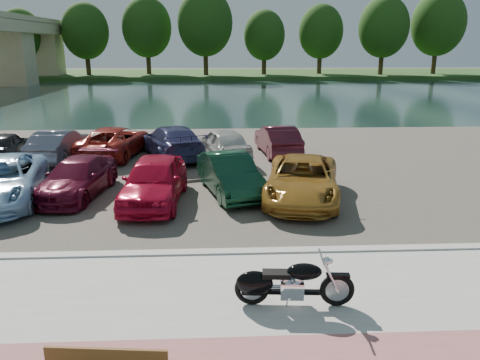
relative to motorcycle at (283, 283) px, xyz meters
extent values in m
plane|color=#595447|center=(0.14, 0.47, -0.56)|extent=(200.00, 200.00, 0.00)
cube|color=#AEABA4|center=(0.14, -0.53, -0.51)|extent=(60.00, 6.00, 0.10)
cube|color=#AEABA4|center=(0.14, 2.47, -0.49)|extent=(60.00, 0.30, 0.14)
cube|color=#454038|center=(0.14, 11.47, -0.54)|extent=(60.00, 18.00, 0.04)
cube|color=#192E2D|center=(0.14, 40.47, -0.56)|extent=(120.00, 40.00, 0.00)
cube|color=#244819|center=(0.14, 72.47, -0.26)|extent=(120.00, 24.00, 0.60)
cube|color=tan|center=(-27.86, 54.47, 3.04)|extent=(6.00, 4.00, 7.20)
cube|color=tan|center=(-27.86, 66.47, 3.04)|extent=(6.00, 4.00, 7.20)
cylinder|color=#312512|center=(-29.86, 65.07, 2.29)|extent=(0.70, 0.70, 4.50)
ellipsoid|color=#19390F|center=(-29.86, 65.07, 5.89)|extent=(6.30, 6.30, 7.56)
cylinder|color=#312512|center=(-20.86, 66.47, 2.51)|extent=(0.70, 0.70, 4.95)
ellipsoid|color=#19390F|center=(-20.86, 66.47, 6.47)|extent=(6.93, 6.93, 8.32)
cylinder|color=#312512|center=(-11.86, 67.87, 2.74)|extent=(0.70, 0.70, 5.40)
ellipsoid|color=#19390F|center=(-11.86, 67.87, 7.06)|extent=(7.56, 7.56, 9.07)
cylinder|color=#312512|center=(-2.86, 65.07, 2.96)|extent=(0.70, 0.70, 5.85)
ellipsoid|color=#19390F|center=(-2.86, 65.07, 7.64)|extent=(8.19, 8.19, 9.83)
cylinder|color=#312512|center=(6.14, 66.47, 2.29)|extent=(0.70, 0.70, 4.50)
ellipsoid|color=#19390F|center=(6.14, 66.47, 5.89)|extent=(6.30, 6.30, 7.56)
cylinder|color=#312512|center=(15.14, 67.87, 2.51)|extent=(0.70, 0.70, 4.95)
ellipsoid|color=#19390F|center=(15.14, 67.87, 6.47)|extent=(6.93, 6.93, 8.32)
cylinder|color=#312512|center=(24.14, 65.07, 2.74)|extent=(0.70, 0.70, 5.40)
ellipsoid|color=#19390F|center=(24.14, 65.07, 7.06)|extent=(7.56, 7.56, 9.07)
cylinder|color=#312512|center=(33.14, 66.47, 2.96)|extent=(0.70, 0.70, 5.85)
ellipsoid|color=#19390F|center=(33.14, 66.47, 7.64)|extent=(8.19, 8.19, 9.83)
torus|color=black|center=(1.04, -0.09, -0.12)|extent=(0.69, 0.17, 0.68)
torus|color=black|center=(-0.60, 0.04, -0.12)|extent=(0.69, 0.17, 0.68)
cylinder|color=#B2B2B7|center=(1.04, -0.09, -0.12)|extent=(0.46, 0.09, 0.46)
cylinder|color=#B2B2B7|center=(-0.60, 0.04, -0.12)|extent=(0.46, 0.09, 0.46)
cylinder|color=silver|center=(0.89, -0.17, 0.18)|extent=(0.33, 0.07, 0.63)
cylinder|color=silver|center=(0.91, 0.03, 0.18)|extent=(0.33, 0.07, 0.63)
cylinder|color=silver|center=(0.71, -0.06, 0.57)|extent=(0.09, 0.75, 0.04)
sphere|color=silver|center=(0.81, -0.07, 0.49)|extent=(0.17, 0.17, 0.16)
sphere|color=silver|center=(0.88, -0.07, 0.49)|extent=(0.12, 0.12, 0.11)
cube|color=black|center=(1.04, -0.09, 0.19)|extent=(0.46, 0.17, 0.06)
cube|color=black|center=(0.22, -0.02, -0.18)|extent=(1.20, 0.19, 0.08)
cube|color=silver|center=(0.17, -0.02, -0.11)|extent=(0.47, 0.35, 0.34)
cylinder|color=silver|center=(0.27, -0.03, 0.09)|extent=(0.26, 0.20, 0.27)
cylinder|color=silver|center=(0.07, -0.01, 0.09)|extent=(0.26, 0.20, 0.27)
ellipsoid|color=black|center=(0.40, -0.04, 0.26)|extent=(0.71, 0.41, 0.32)
cube|color=black|center=(-0.13, 0.00, 0.20)|extent=(0.57, 0.32, 0.10)
ellipsoid|color=black|center=(-0.56, 0.04, 0.00)|extent=(0.75, 0.39, 0.50)
cube|color=black|center=(-0.60, 0.04, -0.07)|extent=(0.41, 0.21, 0.30)
cylinder|color=silver|center=(-0.12, 0.16, -0.24)|extent=(1.10, 0.17, 0.09)
cylinder|color=silver|center=(-0.12, 0.16, -0.16)|extent=(1.10, 0.17, 0.09)
cylinder|color=#B2B2B7|center=(0.05, -0.19, -0.33)|extent=(0.03, 0.14, 0.22)
imported|color=#590C23|center=(-6.02, 7.43, 0.10)|extent=(2.31, 4.48, 1.24)
imported|color=#BB0C2E|center=(-3.30, 6.54, 0.24)|extent=(2.05, 4.54, 1.52)
imported|color=#0E3621|center=(-0.82, 7.40, 0.16)|extent=(2.44, 4.37, 1.36)
imported|color=#AC7627|center=(1.54, 6.59, 0.17)|extent=(3.28, 5.37, 1.39)
imported|color=black|center=(-10.85, 13.17, 0.09)|extent=(1.73, 3.68, 1.22)
imported|color=slate|center=(-8.29, 12.69, 0.17)|extent=(1.75, 4.27, 1.38)
imported|color=maroon|center=(-6.00, 13.40, 0.16)|extent=(3.00, 5.22, 1.37)
imported|color=navy|center=(-3.29, 12.96, 0.21)|extent=(3.63, 5.45, 1.47)
imported|color=beige|center=(-0.97, 12.55, 0.19)|extent=(2.75, 4.47, 1.42)
imported|color=#4B141F|center=(1.57, 13.35, 0.16)|extent=(1.89, 4.29, 1.37)
camera|label=1|loc=(-1.23, -8.08, 4.44)|focal=35.00mm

